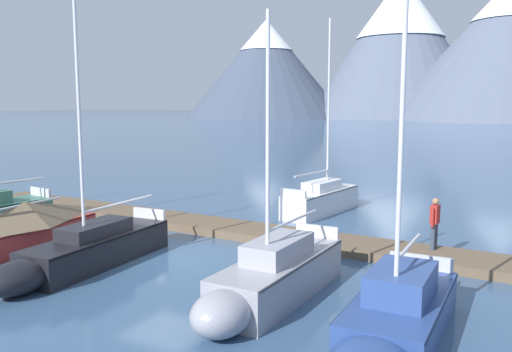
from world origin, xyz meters
TOP-DOWN VIEW (x-y plane):
  - ground_plane at (0.00, 0.00)m, footprint 700.00×700.00m
  - mountain_west_summit at (-81.92, 164.18)m, footprint 59.06×59.06m
  - mountain_central_massif at (-38.16, 183.77)m, footprint 67.87×67.87m
  - dock at (0.00, 4.00)m, footprint 28.37×3.38m
  - sailboat_mid_dock_port at (-4.98, -1.95)m, footprint 1.92×7.24m
  - sailboat_mid_dock_starboard at (-1.47, -2.15)m, footprint 1.78×6.84m
  - sailboat_far_berth at (1.70, 9.59)m, footprint 1.96×5.97m
  - sailboat_outer_slip at (4.75, -1.89)m, footprint 1.56×6.17m
  - sailboat_end_of_dock at (8.10, -2.78)m, footprint 1.86×5.83m
  - person_on_dock at (7.61, 4.14)m, footprint 0.26×0.59m

SIDE VIEW (x-z plane):
  - ground_plane at x=0.00m, z-range 0.00..0.00m
  - dock at x=0.00m, z-range 0.00..0.30m
  - sailboat_mid_dock_starboard at x=-1.47m, z-range -3.72..4.89m
  - sailboat_end_of_dock at x=8.10m, z-range -3.94..5.12m
  - sailboat_outer_slip at x=4.75m, z-range -2.94..4.24m
  - sailboat_far_berth at x=1.70m, z-range -3.75..5.07m
  - sailboat_mid_dock_port at x=-4.98m, z-range -3.80..5.43m
  - person_on_dock at x=7.61m, z-range 0.42..2.11m
  - mountain_west_summit at x=-81.92m, z-range 0.37..35.91m
  - mountain_central_massif at x=-38.16m, z-range 1.18..51.54m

